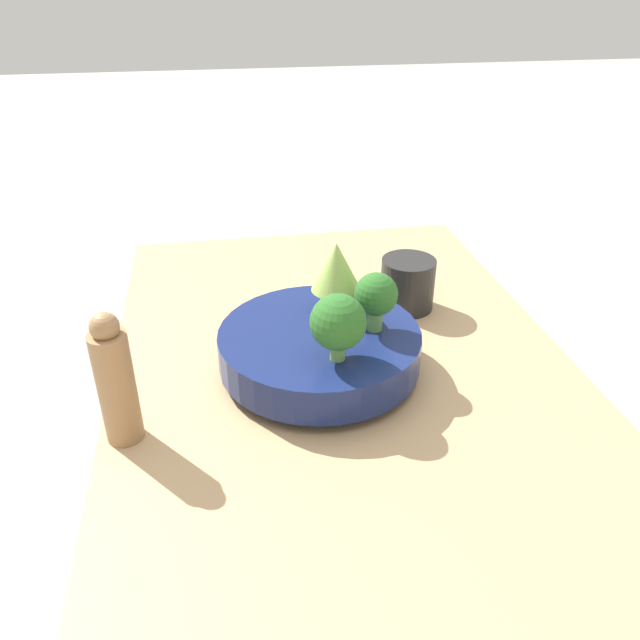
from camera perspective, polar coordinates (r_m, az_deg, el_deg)
The scene contains 8 objects.
ground_plane at distance 0.88m, azimuth 2.30°, elevation -6.26°, with size 6.00×6.00×0.00m, color #ADA89E.
table at distance 0.87m, azimuth 2.33°, elevation -5.36°, with size 0.98×0.64×0.03m.
bowl at distance 0.83m, azimuth 0.00°, elevation -2.75°, with size 0.27×0.27×0.06m.
broccoli_floret_back at distance 0.81m, azimuth 5.15°, elevation 2.21°, with size 0.06×0.06×0.08m.
broccoli_floret_right at distance 0.74m, azimuth 1.66°, elevation -0.27°, with size 0.07×0.07×0.09m.
romanesco_piece_far at distance 0.84m, azimuth 1.50°, elevation 4.61°, with size 0.07×0.07×0.10m.
cup at distance 1.00m, azimuth 8.00°, elevation 3.29°, with size 0.09×0.09×0.08m.
pepper_mill at distance 0.74m, azimuth -18.20°, elevation -5.35°, with size 0.04×0.04×0.17m.
Camera 1 is at (0.69, -0.16, 0.52)m, focal length 35.00 mm.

